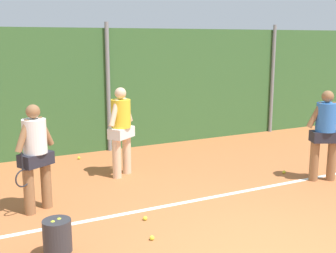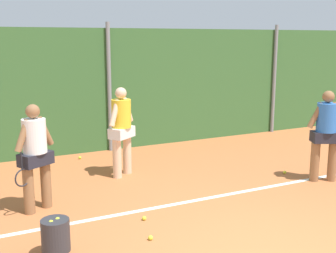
{
  "view_description": "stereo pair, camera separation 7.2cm",
  "coord_description": "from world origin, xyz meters",
  "px_view_note": "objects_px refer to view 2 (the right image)",
  "views": [
    {
      "loc": [
        -3.33,
        -3.75,
        2.72
      ],
      "look_at": [
        0.09,
        3.11,
        1.16
      ],
      "focal_mm": 46.06,
      "sensor_mm": 36.0,
      "label": 1
    },
    {
      "loc": [
        -3.26,
        -3.78,
        2.72
      ],
      "look_at": [
        0.09,
        3.11,
        1.16
      ],
      "focal_mm": 46.06,
      "sensor_mm": 36.0,
      "label": 2
    }
  ],
  "objects_px": {
    "tennis_ball_2": "(285,172)",
    "tennis_ball_5": "(80,158)",
    "ball_hopper": "(56,235)",
    "tennis_ball_3": "(144,218)",
    "player_foreground_near": "(326,131)",
    "tennis_ball_1": "(150,238)",
    "player_midcourt": "(35,152)",
    "player_backcourt_far": "(122,127)"
  },
  "relations": [
    {
      "from": "player_foreground_near",
      "to": "player_backcourt_far",
      "type": "distance_m",
      "value": 3.96
    },
    {
      "from": "player_midcourt",
      "to": "tennis_ball_1",
      "type": "height_order",
      "value": "player_midcourt"
    },
    {
      "from": "player_midcourt",
      "to": "ball_hopper",
      "type": "xyz_separation_m",
      "value": [
        -0.06,
        -1.66,
        -0.68
      ]
    },
    {
      "from": "player_foreground_near",
      "to": "player_backcourt_far",
      "type": "relative_size",
      "value": 0.99
    },
    {
      "from": "player_foreground_near",
      "to": "tennis_ball_2",
      "type": "height_order",
      "value": "player_foreground_near"
    },
    {
      "from": "player_foreground_near",
      "to": "ball_hopper",
      "type": "distance_m",
      "value": 5.4
    },
    {
      "from": "player_midcourt",
      "to": "player_backcourt_far",
      "type": "xyz_separation_m",
      "value": [
        1.85,
        1.12,
        0.04
      ]
    },
    {
      "from": "player_foreground_near",
      "to": "tennis_ball_3",
      "type": "relative_size",
      "value": 26.76
    },
    {
      "from": "player_midcourt",
      "to": "tennis_ball_2",
      "type": "bearing_deg",
      "value": 148.32
    },
    {
      "from": "player_backcourt_far",
      "to": "tennis_ball_2",
      "type": "distance_m",
      "value": 3.46
    },
    {
      "from": "player_midcourt",
      "to": "tennis_ball_2",
      "type": "distance_m",
      "value": 4.97
    },
    {
      "from": "player_foreground_near",
      "to": "tennis_ball_5",
      "type": "distance_m",
      "value": 5.37
    },
    {
      "from": "player_backcourt_far",
      "to": "tennis_ball_5",
      "type": "distance_m",
      "value": 1.9
    },
    {
      "from": "player_midcourt",
      "to": "tennis_ball_1",
      "type": "relative_size",
      "value": 26.24
    },
    {
      "from": "tennis_ball_5",
      "to": "tennis_ball_1",
      "type": "bearing_deg",
      "value": -92.2
    },
    {
      "from": "player_backcourt_far",
      "to": "player_midcourt",
      "type": "bearing_deg",
      "value": -3.47
    },
    {
      "from": "tennis_ball_3",
      "to": "player_midcourt",
      "type": "bearing_deg",
      "value": 140.99
    },
    {
      "from": "tennis_ball_2",
      "to": "tennis_ball_1",
      "type": "bearing_deg",
      "value": -157.65
    },
    {
      "from": "ball_hopper",
      "to": "tennis_ball_1",
      "type": "xyz_separation_m",
      "value": [
        1.26,
        -0.1,
        -0.26
      ]
    },
    {
      "from": "tennis_ball_3",
      "to": "ball_hopper",
      "type": "bearing_deg",
      "value": -159.32
    },
    {
      "from": "ball_hopper",
      "to": "player_foreground_near",
      "type": "bearing_deg",
      "value": 8.04
    },
    {
      "from": "tennis_ball_1",
      "to": "tennis_ball_5",
      "type": "relative_size",
      "value": 1.0
    },
    {
      "from": "tennis_ball_1",
      "to": "tennis_ball_3",
      "type": "relative_size",
      "value": 1.0
    },
    {
      "from": "player_backcourt_far",
      "to": "tennis_ball_2",
      "type": "xyz_separation_m",
      "value": [
        3.02,
        -1.38,
        -0.97
      ]
    },
    {
      "from": "tennis_ball_2",
      "to": "tennis_ball_3",
      "type": "bearing_deg",
      "value": -166.13
    },
    {
      "from": "ball_hopper",
      "to": "tennis_ball_3",
      "type": "height_order",
      "value": "ball_hopper"
    },
    {
      "from": "ball_hopper",
      "to": "tennis_ball_3",
      "type": "xyz_separation_m",
      "value": [
        1.44,
        0.54,
        -0.26
      ]
    },
    {
      "from": "player_midcourt",
      "to": "player_foreground_near",
      "type": "bearing_deg",
      "value": 141.46
    },
    {
      "from": "ball_hopper",
      "to": "tennis_ball_5",
      "type": "xyz_separation_m",
      "value": [
        1.43,
        4.34,
        -0.26
      ]
    },
    {
      "from": "tennis_ball_3",
      "to": "tennis_ball_5",
      "type": "bearing_deg",
      "value": 90.12
    },
    {
      "from": "player_backcourt_far",
      "to": "tennis_ball_1",
      "type": "distance_m",
      "value": 3.12
    },
    {
      "from": "tennis_ball_1",
      "to": "player_midcourt",
      "type": "bearing_deg",
      "value": 124.26
    },
    {
      "from": "tennis_ball_2",
      "to": "tennis_ball_5",
      "type": "relative_size",
      "value": 1.0
    },
    {
      "from": "ball_hopper",
      "to": "tennis_ball_5",
      "type": "distance_m",
      "value": 4.58
    },
    {
      "from": "player_foreground_near",
      "to": "tennis_ball_5",
      "type": "height_order",
      "value": "player_foreground_near"
    },
    {
      "from": "player_midcourt",
      "to": "ball_hopper",
      "type": "bearing_deg",
      "value": 59.4
    },
    {
      "from": "tennis_ball_1",
      "to": "tennis_ball_3",
      "type": "bearing_deg",
      "value": 74.57
    },
    {
      "from": "ball_hopper",
      "to": "tennis_ball_1",
      "type": "height_order",
      "value": "ball_hopper"
    },
    {
      "from": "player_midcourt",
      "to": "tennis_ball_5",
      "type": "xyz_separation_m",
      "value": [
        1.37,
        2.68,
        -0.94
      ]
    },
    {
      "from": "player_foreground_near",
      "to": "tennis_ball_1",
      "type": "distance_m",
      "value": 4.24
    },
    {
      "from": "tennis_ball_5",
      "to": "ball_hopper",
      "type": "bearing_deg",
      "value": -108.24
    },
    {
      "from": "tennis_ball_1",
      "to": "tennis_ball_2",
      "type": "relative_size",
      "value": 1.0
    }
  ]
}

